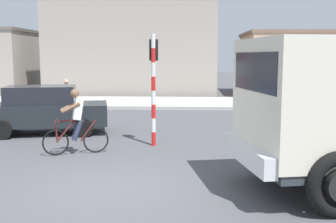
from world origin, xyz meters
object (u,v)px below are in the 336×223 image
at_px(cyclist, 76,122).
at_px(traffic_light_pole, 154,74).
at_px(car_red_near, 45,109).
at_px(pedestrian_near_kerb, 67,98).

relative_size(cyclist, traffic_light_pole, 0.54).
distance_m(traffic_light_pole, car_red_near, 4.30).
distance_m(cyclist, pedestrian_near_kerb, 6.73).
relative_size(cyclist, car_red_near, 0.40).
bearing_deg(cyclist, car_red_near, 122.49).
height_order(cyclist, car_red_near, cyclist).
bearing_deg(traffic_light_pole, cyclist, -147.89).
bearing_deg(car_red_near, cyclist, -57.51).
xyz_separation_m(cyclist, pedestrian_near_kerb, (-2.12, 6.38, -0.02)).
relative_size(traffic_light_pole, pedestrian_near_kerb, 1.98).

